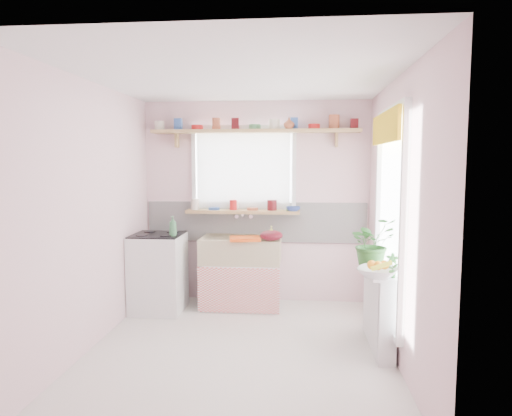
{
  "coord_description": "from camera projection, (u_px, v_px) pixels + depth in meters",
  "views": [
    {
      "loc": [
        0.54,
        -4.07,
        1.75
      ],
      "look_at": [
        0.1,
        0.55,
        1.28
      ],
      "focal_mm": 32.0,
      "sensor_mm": 36.0,
      "label": 1
    }
  ],
  "objects": [
    {
      "name": "colander",
      "position": [
        271.0,
        235.0,
        5.23
      ],
      "size": [
        0.34,
        0.34,
        0.12
      ],
      "primitive_type": "ellipsoid",
      "rotation": [
        0.0,
        0.0,
        0.37
      ],
      "color": "#560E1A",
      "rests_on": "sink_unit"
    },
    {
      "name": "sill_bowl",
      "position": [
        293.0,
        209.0,
        5.5
      ],
      "size": [
        0.2,
        0.2,
        0.05
      ],
      "primitive_type": "imported",
      "rotation": [
        0.0,
        0.0,
        -0.19
      ],
      "color": "#2D4292",
      "rests_on": "windowsill"
    },
    {
      "name": "jade_plant",
      "position": [
        372.0,
        243.0,
        4.16
      ],
      "size": [
        0.55,
        0.52,
        0.48
      ],
      "primitive_type": "imported",
      "rotation": [
        0.0,
        0.0,
        0.44
      ],
      "color": "#2C6428",
      "rests_on": "radiator_ledge"
    },
    {
      "name": "windowsill",
      "position": [
        243.0,
        212.0,
        5.62
      ],
      "size": [
        1.4,
        0.22,
        0.04
      ],
      "primitive_type": "cube",
      "color": "tan",
      "rests_on": "room"
    },
    {
      "name": "sill_crockery",
      "position": [
        239.0,
        206.0,
        5.62
      ],
      "size": [
        1.35,
        0.11,
        0.12
      ],
      "color": "silver",
      "rests_on": "windowsill"
    },
    {
      "name": "sink_unit",
      "position": [
        241.0,
        271.0,
        5.51
      ],
      "size": [
        0.95,
        0.65,
        1.11
      ],
      "color": "white",
      "rests_on": "ground"
    },
    {
      "name": "shelf_vase",
      "position": [
        289.0,
        123.0,
        5.39
      ],
      "size": [
        0.16,
        0.16,
        0.13
      ],
      "primitive_type": "imported",
      "rotation": [
        0.0,
        0.0,
        0.31
      ],
      "color": "#9F5231",
      "rests_on": "pine_shelf"
    },
    {
      "name": "cooker",
      "position": [
        158.0,
        272.0,
        5.35
      ],
      "size": [
        0.58,
        0.58,
        0.93
      ],
      "color": "white",
      "rests_on": "ground"
    },
    {
      "name": "fruit_bowl",
      "position": [
        378.0,
        273.0,
        3.86
      ],
      "size": [
        0.43,
        0.43,
        0.08
      ],
      "primitive_type": "imported",
      "rotation": [
        0.0,
        0.0,
        -0.36
      ],
      "color": "silver",
      "rests_on": "radiator_ledge"
    },
    {
      "name": "sill_cup",
      "position": [
        235.0,
        206.0,
        5.68
      ],
      "size": [
        0.13,
        0.13,
        0.1
      ],
      "primitive_type": "imported",
      "rotation": [
        0.0,
        0.0,
        -0.08
      ],
      "color": "beige",
      "rests_on": "windowsill"
    },
    {
      "name": "cooker_bottle",
      "position": [
        173.0,
        226.0,
        5.15
      ],
      "size": [
        0.1,
        0.11,
        0.23
      ],
      "primitive_type": "imported",
      "rotation": [
        0.0,
        0.0,
        -0.22
      ],
      "color": "#3B764A",
      "rests_on": "cooker"
    },
    {
      "name": "room",
      "position": [
        310.0,
        197.0,
        4.91
      ],
      "size": [
        3.2,
        3.2,
        3.2
      ],
      "color": "silver",
      "rests_on": "ground"
    },
    {
      "name": "fruit",
      "position": [
        379.0,
        265.0,
        3.86
      ],
      "size": [
        0.2,
        0.14,
        0.1
      ],
      "color": "orange",
      "rests_on": "fruit_bowl"
    },
    {
      "name": "herb_pot",
      "position": [
        393.0,
        266.0,
        3.85
      ],
      "size": [
        0.12,
        0.08,
        0.21
      ],
      "primitive_type": "imported",
      "rotation": [
        0.0,
        0.0,
        -0.09
      ],
      "color": "#2E712D",
      "rests_on": "radiator_ledge"
    },
    {
      "name": "shelf_crockery",
      "position": [
        255.0,
        125.0,
        5.49
      ],
      "size": [
        2.47,
        0.11,
        0.12
      ],
      "color": "silver",
      "rests_on": "pine_shelf"
    },
    {
      "name": "dish_tray",
      "position": [
        245.0,
        239.0,
        5.27
      ],
      "size": [
        0.39,
        0.32,
        0.04
      ],
      "primitive_type": "cube",
      "rotation": [
        0.0,
        0.0,
        0.16
      ],
      "color": "#F95716",
      "rests_on": "sink_unit"
    },
    {
      "name": "soap_bottle_sink",
      "position": [
        271.0,
        233.0,
        5.23
      ],
      "size": [
        0.1,
        0.1,
        0.17
      ],
      "primitive_type": "imported",
      "rotation": [
        0.0,
        0.0,
        0.3
      ],
      "color": "#C2CE5B",
      "rests_on": "sink_unit"
    },
    {
      "name": "radiator_ledge",
      "position": [
        379.0,
        306.0,
        4.29
      ],
      "size": [
        0.22,
        0.95,
        0.78
      ],
      "color": "white",
      "rests_on": "ground"
    },
    {
      "name": "pine_shelf",
      "position": [
        255.0,
        131.0,
        5.5
      ],
      "size": [
        2.52,
        0.24,
        0.04
      ],
      "primitive_type": "cube",
      "color": "tan",
      "rests_on": "room"
    }
  ]
}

